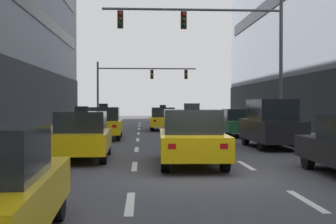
% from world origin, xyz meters
% --- Properties ---
extents(ground_plane, '(120.00, 120.00, 0.00)m').
position_xyz_m(ground_plane, '(0.00, 0.00, 0.00)').
color(ground_plane, '#424247').
extents(lane_stripe_l1_s3, '(0.16, 2.00, 0.01)m').
position_xyz_m(lane_stripe_l1_s3, '(-1.69, -3.00, 0.00)').
color(lane_stripe_l1_s3, silver).
rests_on(lane_stripe_l1_s3, ground).
extents(lane_stripe_l1_s4, '(0.16, 2.00, 0.01)m').
position_xyz_m(lane_stripe_l1_s4, '(-1.69, 2.00, 0.00)').
color(lane_stripe_l1_s4, silver).
rests_on(lane_stripe_l1_s4, ground).
extents(lane_stripe_l1_s5, '(0.16, 2.00, 0.01)m').
position_xyz_m(lane_stripe_l1_s5, '(-1.69, 7.00, 0.00)').
color(lane_stripe_l1_s5, silver).
rests_on(lane_stripe_l1_s5, ground).
extents(lane_stripe_l1_s6, '(0.16, 2.00, 0.01)m').
position_xyz_m(lane_stripe_l1_s6, '(-1.69, 12.00, 0.00)').
color(lane_stripe_l1_s6, silver).
rests_on(lane_stripe_l1_s6, ground).
extents(lane_stripe_l1_s7, '(0.16, 2.00, 0.01)m').
position_xyz_m(lane_stripe_l1_s7, '(-1.69, 17.00, 0.00)').
color(lane_stripe_l1_s7, silver).
rests_on(lane_stripe_l1_s7, ground).
extents(lane_stripe_l1_s8, '(0.16, 2.00, 0.01)m').
position_xyz_m(lane_stripe_l1_s8, '(-1.69, 22.00, 0.00)').
color(lane_stripe_l1_s8, silver).
rests_on(lane_stripe_l1_s8, ground).
extents(lane_stripe_l1_s9, '(0.16, 2.00, 0.01)m').
position_xyz_m(lane_stripe_l1_s9, '(-1.69, 27.00, 0.00)').
color(lane_stripe_l1_s9, silver).
rests_on(lane_stripe_l1_s9, ground).
extents(lane_stripe_l1_s10, '(0.16, 2.00, 0.01)m').
position_xyz_m(lane_stripe_l1_s10, '(-1.69, 32.00, 0.00)').
color(lane_stripe_l1_s10, silver).
rests_on(lane_stripe_l1_s10, ground).
extents(lane_stripe_l2_s3, '(0.16, 2.00, 0.01)m').
position_xyz_m(lane_stripe_l2_s3, '(1.69, -3.00, 0.00)').
color(lane_stripe_l2_s3, silver).
rests_on(lane_stripe_l2_s3, ground).
extents(lane_stripe_l2_s4, '(0.16, 2.00, 0.01)m').
position_xyz_m(lane_stripe_l2_s4, '(1.69, 2.00, 0.00)').
color(lane_stripe_l2_s4, silver).
rests_on(lane_stripe_l2_s4, ground).
extents(lane_stripe_l2_s5, '(0.16, 2.00, 0.01)m').
position_xyz_m(lane_stripe_l2_s5, '(1.69, 7.00, 0.00)').
color(lane_stripe_l2_s5, silver).
rests_on(lane_stripe_l2_s5, ground).
extents(lane_stripe_l2_s6, '(0.16, 2.00, 0.01)m').
position_xyz_m(lane_stripe_l2_s6, '(1.69, 12.00, 0.00)').
color(lane_stripe_l2_s6, silver).
rests_on(lane_stripe_l2_s6, ground).
extents(lane_stripe_l2_s7, '(0.16, 2.00, 0.01)m').
position_xyz_m(lane_stripe_l2_s7, '(1.69, 17.00, 0.00)').
color(lane_stripe_l2_s7, silver).
rests_on(lane_stripe_l2_s7, ground).
extents(lane_stripe_l2_s8, '(0.16, 2.00, 0.01)m').
position_xyz_m(lane_stripe_l2_s8, '(1.69, 22.00, 0.00)').
color(lane_stripe_l2_s8, silver).
rests_on(lane_stripe_l2_s8, ground).
extents(lane_stripe_l2_s9, '(0.16, 2.00, 0.01)m').
position_xyz_m(lane_stripe_l2_s9, '(1.69, 27.00, 0.00)').
color(lane_stripe_l2_s9, silver).
rests_on(lane_stripe_l2_s9, ground).
extents(lane_stripe_l2_s10, '(0.16, 2.00, 0.01)m').
position_xyz_m(lane_stripe_l2_s10, '(1.69, 32.00, 0.00)').
color(lane_stripe_l2_s10, silver).
rests_on(lane_stripe_l2_s10, ground).
extents(taxi_driving_0, '(1.97, 4.57, 1.89)m').
position_xyz_m(taxi_driving_0, '(-3.51, 12.55, 0.84)').
color(taxi_driving_0, black).
rests_on(taxi_driving_0, ground).
extents(taxi_driving_1, '(1.91, 4.35, 1.79)m').
position_xyz_m(taxi_driving_1, '(-3.48, 3.75, 0.80)').
color(taxi_driving_1, black).
rests_on(taxi_driving_1, ground).
extents(taxi_driving_2, '(1.82, 4.34, 1.81)m').
position_xyz_m(taxi_driving_2, '(0.00, 20.29, 0.80)').
color(taxi_driving_2, black).
rests_on(taxi_driving_2, ground).
extents(taxi_driving_3, '(2.04, 4.59, 1.89)m').
position_xyz_m(taxi_driving_3, '(0.03, 2.11, 0.84)').
color(taxi_driving_3, black).
rests_on(taxi_driving_3, ground).
extents(car_parked_2, '(1.85, 4.29, 2.06)m').
position_xyz_m(car_parked_2, '(4.02, 7.34, 1.03)').
color(car_parked_2, black).
rests_on(car_parked_2, ground).
extents(car_parked_3, '(1.78, 4.23, 1.59)m').
position_xyz_m(car_parked_3, '(4.02, 14.14, 0.78)').
color(car_parked_3, black).
rests_on(car_parked_3, ground).
extents(traffic_signal_0, '(8.96, 0.35, 6.91)m').
position_xyz_m(traffic_signal_0, '(2.47, 10.60, 5.04)').
color(traffic_signal_0, '#4C4C51').
rests_on(traffic_signal_0, sidewalk_right).
extents(traffic_signal_1, '(9.01, 0.35, 5.57)m').
position_xyz_m(traffic_signal_1, '(-2.16, 29.48, 4.07)').
color(traffic_signal_1, '#4C4C51').
rests_on(traffic_signal_1, sidewalk_left).
extents(pedestrian_0, '(0.29, 0.51, 1.55)m').
position_xyz_m(pedestrian_0, '(5.58, 8.98, 1.03)').
color(pedestrian_0, brown).
rests_on(pedestrian_0, sidewalk_right).
extents(pedestrian_1, '(0.52, 0.27, 1.59)m').
position_xyz_m(pedestrian_1, '(6.07, 12.54, 1.06)').
color(pedestrian_1, brown).
rests_on(pedestrian_1, sidewalk_right).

